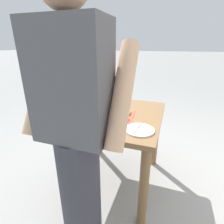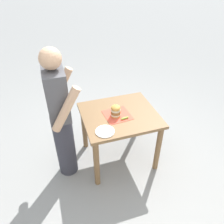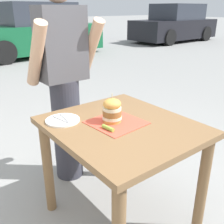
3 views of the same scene
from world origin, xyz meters
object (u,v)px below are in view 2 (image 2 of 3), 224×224
(sandwich, at_px, (116,111))
(pickle_spear, at_px, (125,118))
(diner_across_table, at_px, (61,117))
(side_plate_with_forks, at_px, (105,131))
(patio_table, at_px, (119,123))

(sandwich, distance_m, pickle_spear, 0.14)
(pickle_spear, xyz_separation_m, diner_across_table, (0.11, 0.73, 0.11))
(sandwich, distance_m, diner_across_table, 0.65)
(pickle_spear, height_order, side_plate_with_forks, pickle_spear)
(patio_table, height_order, sandwich, sandwich)
(sandwich, xyz_separation_m, side_plate_with_forks, (-0.24, 0.21, -0.07))
(patio_table, distance_m, sandwich, 0.23)
(sandwich, bearing_deg, pickle_spear, -139.12)
(patio_table, xyz_separation_m, sandwich, (-0.03, 0.06, 0.22))
(side_plate_with_forks, xyz_separation_m, diner_across_table, (0.26, 0.44, 0.12))
(patio_table, height_order, side_plate_with_forks, side_plate_with_forks)
(patio_table, xyz_separation_m, diner_across_table, (-0.01, 0.71, 0.27))
(sandwich, distance_m, side_plate_with_forks, 0.33)
(sandwich, height_order, side_plate_with_forks, sandwich)
(diner_across_table, bearing_deg, sandwich, -91.21)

